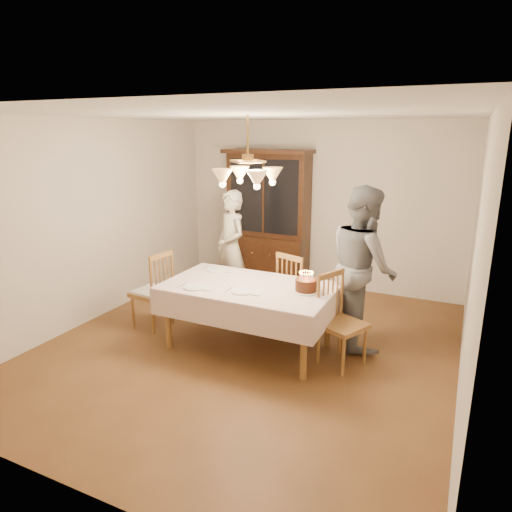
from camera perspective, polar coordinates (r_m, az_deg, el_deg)
The scene contains 14 objects.
ground at distance 5.44m, azimuth -0.92°, elevation -11.24°, with size 5.00×5.00×0.00m, color #573318.
room_shell at distance 4.94m, azimuth -0.99°, elevation 5.39°, with size 5.00×5.00×5.00m.
dining_table at distance 5.17m, azimuth -0.95°, elevation -4.46°, with size 1.90×1.10×0.76m.
china_hutch at distance 7.36m, azimuth 1.50°, elevation 4.45°, with size 1.38×0.54×2.16m.
chair_far_side at distance 5.78m, azimuth 5.22°, elevation -4.86°, with size 0.55×0.54×1.00m.
chair_left_end at distance 5.94m, azimuth -12.83°, elevation -4.53°, with size 0.46×0.48×1.00m.
chair_right_end at distance 4.97m, azimuth 10.67°, elevation -8.57°, with size 0.57×0.58×1.00m.
elderly_woman at distance 6.53m, azimuth -3.13°, elevation 1.03°, with size 0.60×0.39×1.64m, color beige.
adult_in_grey at distance 5.37m, azimuth 13.22°, elevation -1.30°, with size 0.91×0.71×1.87m, color slate.
birthday_cake at distance 4.95m, azimuth 6.27°, elevation -3.70°, with size 0.30×0.30×0.22m.
place_setting_near_left at distance 5.10m, azimuth -7.49°, elevation -3.88°, with size 0.41×0.26×0.02m.
place_setting_near_right at distance 4.93m, azimuth -1.56°, elevation -4.47°, with size 0.39×0.24×0.02m.
place_setting_far_left at distance 5.71m, azimuth -4.81°, elevation -1.71°, with size 0.41×0.26×0.02m.
chandelier at distance 4.89m, azimuth -1.02°, elevation 9.97°, with size 0.62×0.62×0.73m.
Camera 1 is at (2.15, -4.36, 2.44)m, focal length 32.00 mm.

